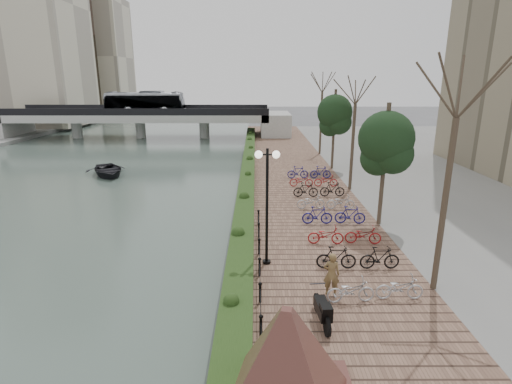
{
  "coord_description": "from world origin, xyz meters",
  "views": [
    {
      "loc": [
        1.24,
        -11.58,
        8.18
      ],
      "look_at": [
        1.26,
        10.04,
        2.0
      ],
      "focal_mm": 28.0,
      "sensor_mm": 36.0,
      "label": 1
    }
  ],
  "objects_px": {
    "pedestrian": "(331,274)",
    "boat": "(108,170)",
    "motorcycle": "(322,308)",
    "granite_monument": "(285,366)",
    "lamppost": "(267,182)"
  },
  "relations": [
    {
      "from": "granite_monument",
      "to": "boat",
      "type": "bearing_deg",
      "value": 117.16
    },
    {
      "from": "lamppost",
      "to": "pedestrian",
      "type": "distance_m",
      "value": 4.44
    },
    {
      "from": "granite_monument",
      "to": "lamppost",
      "type": "relative_size",
      "value": 1.11
    },
    {
      "from": "motorcycle",
      "to": "pedestrian",
      "type": "height_order",
      "value": "pedestrian"
    },
    {
      "from": "pedestrian",
      "to": "motorcycle",
      "type": "bearing_deg",
      "value": 79.85
    },
    {
      "from": "lamppost",
      "to": "motorcycle",
      "type": "bearing_deg",
      "value": -69.11
    },
    {
      "from": "pedestrian",
      "to": "boat",
      "type": "xyz_separation_m",
      "value": [
        -15.59,
        20.65,
        -0.81
      ]
    },
    {
      "from": "motorcycle",
      "to": "pedestrian",
      "type": "relative_size",
      "value": 1.03
    },
    {
      "from": "motorcycle",
      "to": "boat",
      "type": "bearing_deg",
      "value": 118.94
    },
    {
      "from": "lamppost",
      "to": "boat",
      "type": "distance_m",
      "value": 22.69
    },
    {
      "from": "granite_monument",
      "to": "lamppost",
      "type": "xyz_separation_m",
      "value": [
        -0.19,
        8.25,
        2.09
      ]
    },
    {
      "from": "lamppost",
      "to": "motorcycle",
      "type": "height_order",
      "value": "lamppost"
    },
    {
      "from": "pedestrian",
      "to": "boat",
      "type": "bearing_deg",
      "value": -43.9
    },
    {
      "from": "granite_monument",
      "to": "boat",
      "type": "xyz_separation_m",
      "value": [
        -13.48,
        26.28,
        -1.48
      ]
    },
    {
      "from": "motorcycle",
      "to": "pedestrian",
      "type": "xyz_separation_m",
      "value": [
        0.62,
        1.77,
        0.29
      ]
    }
  ]
}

